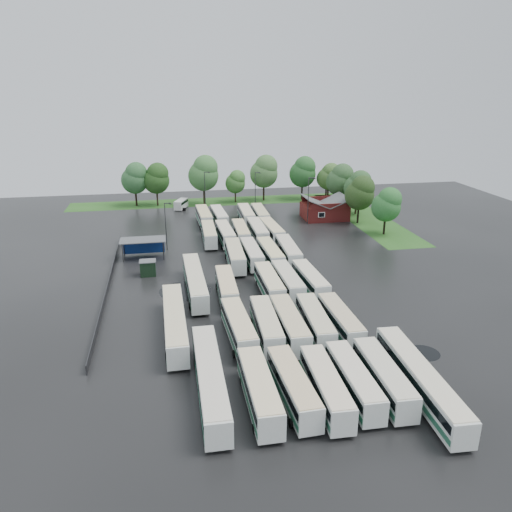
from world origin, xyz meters
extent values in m
plane|color=black|center=(0.00, 0.00, 0.00)|extent=(160.00, 160.00, 0.00)
cube|color=maroon|center=(24.00, 42.80, 1.70)|extent=(10.00, 8.00, 3.40)
cube|color=#4C4F51|center=(21.50, 42.80, 4.30)|extent=(5.07, 8.60, 2.19)
cube|color=#4C4F51|center=(26.50, 42.80, 4.30)|extent=(5.07, 8.60, 2.19)
cube|color=maroon|center=(24.00, 38.80, 3.90)|extent=(9.00, 0.20, 1.20)
cube|color=silver|center=(22.00, 38.75, 2.00)|extent=(1.60, 0.12, 1.20)
cylinder|color=#2D2D30|center=(-20.80, 20.00, 1.70)|extent=(0.16, 0.16, 3.40)
cylinder|color=#2D2D30|center=(-13.60, 20.00, 1.70)|extent=(0.16, 0.16, 3.40)
cylinder|color=#2D2D30|center=(-20.80, 23.20, 1.70)|extent=(0.16, 0.16, 3.40)
cylinder|color=#2D2D30|center=(-13.60, 23.20, 1.70)|extent=(0.16, 0.16, 3.40)
cube|color=#4C4F51|center=(-17.20, 21.60, 3.50)|extent=(8.20, 4.20, 0.15)
cube|color=navy|center=(-17.20, 23.50, 1.60)|extent=(7.60, 0.08, 2.60)
cube|color=black|center=(-16.20, 12.60, 1.25)|extent=(2.50, 2.00, 2.50)
cube|color=#4C4F51|center=(-16.20, 12.60, 2.56)|extent=(2.70, 2.20, 0.12)
cube|color=#26581B|center=(2.00, 64.80, 0.01)|extent=(80.00, 10.00, 0.01)
cube|color=#26581B|center=(34.00, 42.80, 0.01)|extent=(10.00, 50.00, 0.01)
cube|color=#2D2D30|center=(-22.20, 8.00, 0.60)|extent=(0.10, 50.00, 1.20)
cube|color=silver|center=(-4.48, -25.77, 1.87)|extent=(2.60, 12.28, 2.81)
cube|color=black|center=(-4.48, -25.77, 2.43)|extent=(2.66, 11.79, 0.90)
cube|color=#1D553B|center=(-4.48, -25.77, 1.25)|extent=(2.65, 12.04, 0.62)
cube|color=beige|center=(-4.48, -25.77, 3.32)|extent=(2.50, 11.91, 0.12)
cylinder|color=black|center=(-4.48, -29.70, 0.46)|extent=(2.61, 0.98, 0.98)
cylinder|color=black|center=(-4.48, -21.84, 0.46)|extent=(2.61, 0.98, 0.98)
cube|color=silver|center=(-1.02, -25.66, 1.80)|extent=(3.03, 11.94, 2.71)
cube|color=black|center=(-1.02, -25.66, 2.34)|extent=(3.06, 11.47, 0.87)
cube|color=#205E42|center=(-1.02, -25.66, 1.20)|extent=(3.06, 11.71, 0.60)
cube|color=beige|center=(-1.02, -25.66, 3.21)|extent=(2.91, 11.58, 0.12)
cylinder|color=black|center=(-1.02, -29.45, 0.44)|extent=(2.52, 0.95, 0.95)
cylinder|color=black|center=(-1.02, -21.87, 0.44)|extent=(2.52, 0.95, 0.95)
cube|color=silver|center=(2.20, -26.27, 1.82)|extent=(2.79, 12.00, 2.74)
cube|color=black|center=(2.20, -26.27, 2.36)|extent=(2.84, 11.52, 0.88)
cube|color=#235C42|center=(2.20, -26.27, 1.21)|extent=(2.83, 11.76, 0.60)
cube|color=beige|center=(2.20, -26.27, 3.23)|extent=(2.68, 11.64, 0.12)
cylinder|color=black|center=(2.20, -30.09, 0.45)|extent=(2.54, 0.96, 0.96)
cylinder|color=black|center=(2.20, -22.45, 0.45)|extent=(2.54, 0.96, 0.96)
cube|color=silver|center=(5.35, -25.68, 1.79)|extent=(2.53, 11.78, 2.70)
cube|color=black|center=(5.35, -25.68, 2.33)|extent=(2.59, 11.31, 0.86)
cube|color=#185638|center=(5.35, -25.68, 1.20)|extent=(2.58, 11.55, 0.59)
cube|color=beige|center=(5.35, -25.68, 3.19)|extent=(2.43, 11.43, 0.12)
cylinder|color=black|center=(5.35, -29.45, 0.44)|extent=(2.50, 0.94, 0.94)
cylinder|color=black|center=(5.35, -21.92, 0.44)|extent=(2.50, 0.94, 0.94)
cube|color=silver|center=(8.56, -25.74, 1.83)|extent=(2.83, 12.09, 2.76)
cube|color=black|center=(8.56, -25.74, 2.38)|extent=(2.87, 11.61, 0.88)
cube|color=#28674B|center=(8.56, -25.74, 1.22)|extent=(2.87, 11.85, 0.61)
cube|color=beige|center=(8.56, -25.74, 3.26)|extent=(2.72, 11.73, 0.12)
cylinder|color=black|center=(8.56, -29.59, 0.45)|extent=(2.56, 0.96, 0.96)
cylinder|color=black|center=(8.56, -21.89, 0.45)|extent=(2.56, 0.96, 0.96)
cube|color=silver|center=(-4.54, -12.18, 1.85)|extent=(3.08, 12.24, 2.78)
cube|color=black|center=(-4.54, -12.18, 2.40)|extent=(3.12, 11.76, 0.89)
cube|color=#24593F|center=(-4.54, -12.18, 1.23)|extent=(3.12, 12.00, 0.61)
cube|color=beige|center=(-4.54, -12.18, 3.29)|extent=(2.96, 11.87, 0.12)
cylinder|color=black|center=(-4.54, -16.07, 0.46)|extent=(2.58, 0.97, 0.97)
cylinder|color=black|center=(-4.54, -8.30, 0.46)|extent=(2.58, 0.97, 0.97)
cube|color=silver|center=(-1.06, -12.20, 1.84)|extent=(2.94, 12.18, 2.77)
cube|color=black|center=(-1.06, -12.20, 2.39)|extent=(2.98, 11.70, 0.89)
cube|color=#286447|center=(-1.06, -12.20, 1.23)|extent=(2.98, 11.94, 0.61)
cube|color=beige|center=(-1.06, -12.20, 3.28)|extent=(2.82, 11.81, 0.12)
cylinder|color=black|center=(-1.06, -16.07, 0.45)|extent=(2.57, 0.97, 0.97)
cylinder|color=black|center=(-1.06, -8.33, 0.45)|extent=(2.57, 0.97, 0.97)
cube|color=silver|center=(1.82, -12.58, 1.88)|extent=(2.62, 12.36, 2.83)
cube|color=black|center=(1.82, -12.58, 2.44)|extent=(2.68, 11.86, 0.91)
cube|color=#175F3F|center=(1.82, -12.58, 1.26)|extent=(2.67, 12.11, 0.62)
cube|color=beige|center=(1.82, -12.58, 3.34)|extent=(2.51, 11.99, 0.12)
cylinder|color=black|center=(1.82, -16.53, 0.46)|extent=(2.62, 0.99, 0.99)
cylinder|color=black|center=(1.82, -8.63, 0.46)|extent=(2.62, 0.99, 0.99)
cube|color=silver|center=(5.23, -12.35, 1.82)|extent=(3.04, 12.04, 2.74)
cube|color=black|center=(5.23, -12.35, 2.36)|extent=(3.08, 11.57, 0.88)
cube|color=#1D5E45|center=(5.23, -12.35, 1.21)|extent=(3.08, 11.81, 0.60)
cube|color=beige|center=(5.23, -12.35, 3.23)|extent=(2.92, 11.68, 0.12)
cylinder|color=black|center=(5.23, -16.17, 0.45)|extent=(2.54, 0.96, 0.96)
cylinder|color=black|center=(5.23, -8.53, 0.45)|extent=(2.54, 0.96, 0.96)
cube|color=silver|center=(8.54, -12.49, 1.78)|extent=(2.56, 11.73, 2.68)
cube|color=black|center=(8.54, -12.49, 2.32)|extent=(2.62, 11.27, 0.86)
cube|color=#22543E|center=(8.54, -12.49, 1.19)|extent=(2.61, 11.50, 0.59)
cube|color=beige|center=(8.54, -12.49, 3.17)|extent=(2.46, 11.38, 0.12)
cylinder|color=black|center=(8.54, -16.23, 0.44)|extent=(2.49, 0.94, 0.94)
cylinder|color=black|center=(8.54, -8.74, 0.44)|extent=(2.49, 0.94, 0.94)
cube|color=silver|center=(-4.45, 0.90, 1.79)|extent=(2.76, 11.82, 2.70)
cube|color=black|center=(-4.45, 0.90, 2.33)|extent=(2.81, 11.35, 0.86)
cube|color=#27553F|center=(-4.45, 0.90, 1.20)|extent=(2.80, 11.59, 0.59)
cube|color=beige|center=(-4.45, 0.90, 3.19)|extent=(2.65, 11.47, 0.12)
cylinder|color=black|center=(-4.45, -2.86, 0.44)|extent=(2.50, 0.94, 0.94)
cylinder|color=black|center=(-4.45, 4.67, 0.44)|extent=(2.50, 0.94, 0.94)
cube|color=silver|center=(2.07, 1.16, 1.81)|extent=(2.56, 11.92, 2.73)
cube|color=black|center=(2.07, 1.16, 2.36)|extent=(2.61, 11.45, 0.87)
cube|color=#155A3A|center=(2.07, 1.16, 1.21)|extent=(2.61, 11.69, 0.60)
cube|color=beige|center=(2.07, 1.16, 3.23)|extent=(2.46, 11.57, 0.12)
cylinder|color=black|center=(2.07, -2.65, 0.45)|extent=(2.53, 0.95, 0.95)
cylinder|color=black|center=(2.07, 4.97, 0.45)|extent=(2.53, 0.95, 0.95)
cube|color=silver|center=(5.01, 1.47, 1.82)|extent=(2.68, 11.98, 2.74)
cube|color=black|center=(5.01, 1.47, 2.36)|extent=(2.73, 11.51, 0.88)
cube|color=#196849|center=(5.01, 1.47, 1.21)|extent=(2.73, 11.74, 0.60)
cube|color=beige|center=(5.01, 1.47, 3.23)|extent=(2.58, 11.62, 0.12)
cylinder|color=black|center=(5.01, -2.36, 0.45)|extent=(2.54, 0.96, 0.96)
cylinder|color=black|center=(5.01, 5.29, 0.45)|extent=(2.54, 0.96, 0.96)
cube|color=silver|center=(8.50, 1.24, 1.80)|extent=(2.95, 11.95, 2.72)
cube|color=black|center=(8.50, 1.24, 2.35)|extent=(2.99, 11.48, 0.87)
cube|color=#1A633E|center=(8.50, 1.24, 1.21)|extent=(2.99, 11.71, 0.60)
cube|color=beige|center=(8.50, 1.24, 3.21)|extent=(2.84, 11.59, 0.12)
cylinder|color=black|center=(8.50, -2.55, 0.44)|extent=(2.52, 0.95, 0.95)
cylinder|color=black|center=(8.50, 5.04, 0.44)|extent=(2.52, 0.95, 0.95)
cube|color=silver|center=(-1.28, 14.47, 1.88)|extent=(3.01, 12.43, 2.83)
cube|color=black|center=(-1.28, 14.47, 2.44)|extent=(3.05, 11.94, 0.91)
cube|color=#175E40|center=(-1.28, 14.47, 1.26)|extent=(3.05, 12.18, 0.62)
cube|color=beige|center=(-1.28, 14.47, 3.34)|extent=(2.89, 12.05, 0.12)
cylinder|color=black|center=(-1.28, 10.52, 0.46)|extent=(2.62, 0.99, 0.99)
cylinder|color=black|center=(-1.28, 18.42, 0.46)|extent=(2.62, 0.99, 0.99)
cube|color=silver|center=(1.80, 15.12, 1.79)|extent=(2.48, 11.78, 2.70)
cube|color=black|center=(1.80, 15.12, 2.33)|extent=(2.54, 11.31, 0.86)
cube|color=#176340|center=(1.80, 15.12, 1.20)|extent=(2.53, 11.55, 0.59)
cube|color=beige|center=(1.80, 15.12, 3.19)|extent=(2.38, 11.43, 0.12)
cylinder|color=black|center=(1.80, 11.35, 0.44)|extent=(2.50, 0.94, 0.94)
cylinder|color=black|center=(1.80, 18.89, 0.44)|extent=(2.50, 0.94, 0.94)
cube|color=silver|center=(5.01, 14.47, 1.82)|extent=(2.80, 12.02, 2.74)
cube|color=black|center=(5.01, 14.47, 2.37)|extent=(2.84, 11.55, 0.88)
cube|color=#246546|center=(5.01, 14.47, 1.22)|extent=(2.84, 11.79, 0.60)
cube|color=beige|center=(5.01, 14.47, 3.24)|extent=(2.69, 11.66, 0.12)
cylinder|color=black|center=(5.01, 10.64, 0.45)|extent=(2.54, 0.96, 0.96)
cylinder|color=black|center=(5.01, 18.30, 0.45)|extent=(2.54, 0.96, 0.96)
cube|color=silver|center=(8.43, 15.09, 1.87)|extent=(2.97, 12.38, 2.82)
cube|color=black|center=(8.43, 15.09, 2.43)|extent=(3.01, 11.89, 0.90)
cube|color=#1D6144|center=(8.43, 15.09, 1.25)|extent=(3.01, 12.14, 0.62)
cube|color=beige|center=(8.43, 15.09, 3.33)|extent=(2.85, 12.01, 0.12)
cylinder|color=black|center=(8.43, 11.16, 0.46)|extent=(2.61, 0.98, 0.98)
cylinder|color=black|center=(8.43, 19.03, 0.46)|extent=(2.61, 0.98, 0.98)
cube|color=silver|center=(-4.56, 28.62, 1.79)|extent=(2.70, 11.83, 2.70)
cube|color=black|center=(-4.56, 28.62, 2.33)|extent=(2.75, 11.36, 0.86)
cube|color=#25573F|center=(-4.56, 28.62, 1.20)|extent=(2.74, 11.59, 0.59)
cube|color=beige|center=(-4.56, 28.62, 3.19)|extent=(2.59, 11.47, 0.12)
cylinder|color=black|center=(-4.56, 24.85, 0.44)|extent=(2.50, 0.94, 0.94)
cylinder|color=black|center=(-4.56, 32.39, 0.44)|extent=(2.50, 0.94, 0.94)
cube|color=silver|center=(-1.36, 28.08, 1.81)|extent=(2.90, 11.99, 2.73)
cube|color=black|center=(-1.36, 28.08, 2.36)|extent=(2.94, 11.52, 0.87)
cube|color=#23664A|center=(-1.36, 28.08, 1.21)|extent=(2.94, 11.76, 0.60)
cube|color=beige|center=(-1.36, 28.08, 3.23)|extent=(2.78, 11.63, 0.12)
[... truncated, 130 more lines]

